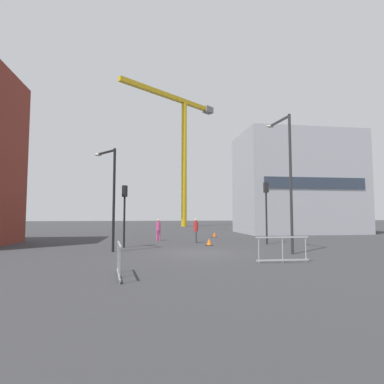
{
  "coord_description": "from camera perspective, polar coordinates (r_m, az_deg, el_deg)",
  "views": [
    {
      "loc": [
        -2.72,
        -15.92,
        2.01
      ],
      "look_at": [
        0.0,
        3.27,
        3.42
      ],
      "focal_mm": 28.65,
      "sensor_mm": 36.0,
      "label": 1
    }
  ],
  "objects": [
    {
      "name": "traffic_cone_on_verge",
      "position": [
        27.42,
        4.19,
        -7.93
      ],
      "size": [
        0.46,
        0.46,
        0.46
      ],
      "color": "black",
      "rests_on": "ground"
    },
    {
      "name": "construction_crane",
      "position": [
        52.23,
        -1.93,
        10.02
      ],
      "size": [
        16.27,
        12.48,
        21.78
      ],
      "color": "gold",
      "rests_on": "ground"
    },
    {
      "name": "safety_barrier_right_run",
      "position": [
        13.56,
        16.49,
        -10.13
      ],
      "size": [
        2.29,
        0.08,
        1.08
      ],
      "color": "#B2B5BA",
      "rests_on": "ground"
    },
    {
      "name": "traffic_light_near",
      "position": [
        21.5,
        13.66,
        -1.94
      ],
      "size": [
        0.38,
        0.26,
        4.19
      ],
      "color": "#232326",
      "rests_on": "ground"
    },
    {
      "name": "traffic_light_far",
      "position": [
        19.17,
        -12.44,
        -2.46
      ],
      "size": [
        0.33,
        0.39,
        3.78
      ],
      "color": "black",
      "rests_on": "ground"
    },
    {
      "name": "streetlamp_short",
      "position": [
        17.44,
        -14.84,
        0.71
      ],
      "size": [
        1.38,
        1.53,
        5.63
      ],
      "color": "black",
      "rests_on": "ground"
    },
    {
      "name": "pedestrian_waiting",
      "position": [
        23.65,
        -6.28,
        -6.7
      ],
      "size": [
        0.34,
        0.34,
        1.65
      ],
      "color": "#D14C8C",
      "rests_on": "ground"
    },
    {
      "name": "pedestrian_walking",
      "position": [
        21.88,
        0.7,
        -6.84
      ],
      "size": [
        0.34,
        0.34,
        1.71
      ],
      "color": "#4C4C51",
      "rests_on": "ground"
    },
    {
      "name": "ground",
      "position": [
        16.27,
        1.65,
        -11.27
      ],
      "size": [
        160.0,
        160.0,
        0.0
      ],
      "primitive_type": "plane",
      "color": "#333335"
    },
    {
      "name": "traffic_cone_by_barrier",
      "position": [
        20.13,
        3.2,
        -9.29
      ],
      "size": [
        0.46,
        0.46,
        0.47
      ],
      "color": "black",
      "rests_on": "ground"
    },
    {
      "name": "safety_barrier_front",
      "position": [
        10.25,
        -13.44,
        -12.18
      ],
      "size": [
        0.32,
        1.98,
        1.08
      ],
      "color": "gray",
      "rests_on": "ground"
    },
    {
      "name": "streetlamp_tall",
      "position": [
        16.88,
        17.33,
        3.94
      ],
      "size": [
        0.54,
        2.09,
        7.25
      ],
      "color": "#2D2D30",
      "rests_on": "ground"
    },
    {
      "name": "office_block",
      "position": [
        35.35,
        18.93,
        1.48
      ],
      "size": [
        12.43,
        7.63,
        10.7
      ],
      "color": "#A8AAB2",
      "rests_on": "ground"
    }
  ]
}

